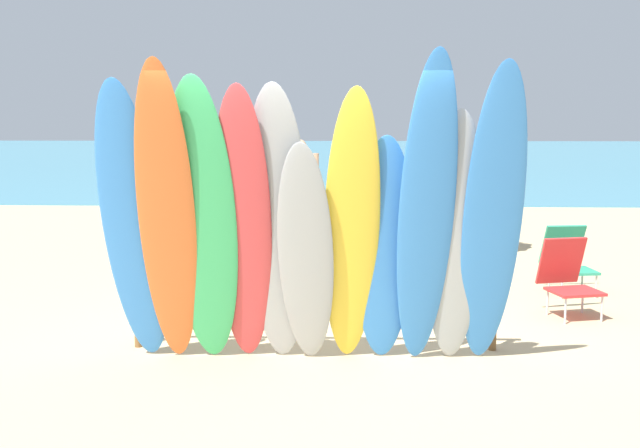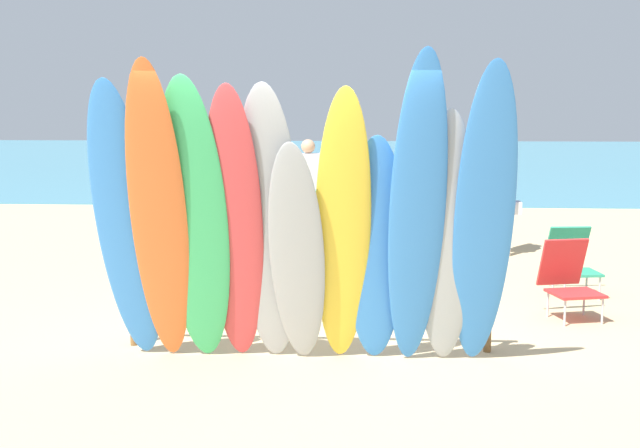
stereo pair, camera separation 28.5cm
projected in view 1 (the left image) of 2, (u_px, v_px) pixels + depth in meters
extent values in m
plane|color=tan|center=(334.00, 193.00, 21.16)|extent=(60.00, 60.00, 0.00)
cube|color=teal|center=(339.00, 157.00, 37.95)|extent=(60.00, 40.00, 0.02)
cylinder|color=brown|center=(137.00, 311.00, 7.31)|extent=(0.07, 0.07, 0.68)
cylinder|color=brown|center=(493.00, 314.00, 7.21)|extent=(0.07, 0.07, 0.68)
cylinder|color=brown|center=(314.00, 277.00, 7.21)|extent=(3.43, 0.06, 0.06)
ellipsoid|color=#337AD1|center=(133.00, 226.00, 6.61)|extent=(0.61, 0.86, 2.47)
ellipsoid|color=orange|center=(167.00, 219.00, 6.49)|extent=(0.52, 0.96, 2.62)
ellipsoid|color=#38B266|center=(203.00, 225.00, 6.56)|extent=(0.59, 0.80, 2.49)
ellipsoid|color=#D13D42|center=(243.00, 229.00, 6.60)|extent=(0.51, 0.80, 2.43)
ellipsoid|color=#999EA3|center=(278.00, 228.00, 6.62)|extent=(0.57, 0.70, 2.44)
ellipsoid|color=#999EA3|center=(306.00, 256.00, 6.61)|extent=(0.54, 0.74, 1.97)
ellipsoid|color=yellow|center=(352.00, 230.00, 6.58)|extent=(0.54, 0.83, 2.40)
ellipsoid|color=#337AD1|center=(384.00, 251.00, 6.69)|extent=(0.50, 0.56, 2.01)
ellipsoid|color=#337AD1|center=(426.00, 216.00, 6.43)|extent=(0.53, 0.96, 2.69)
ellipsoid|color=#999EA3|center=(455.00, 241.00, 6.57)|extent=(0.52, 0.76, 2.23)
ellipsoid|color=#337AD1|center=(492.00, 221.00, 6.42)|extent=(0.49, 0.99, 2.60)
cylinder|color=#9E704C|center=(422.00, 261.00, 9.49)|extent=(0.12, 0.12, 0.78)
cylinder|color=#9E704C|center=(398.00, 258.00, 9.67)|extent=(0.12, 0.12, 0.78)
cube|color=black|center=(410.00, 233.00, 9.53)|extent=(0.42, 0.26, 0.19)
cube|color=#B23399|center=(411.00, 203.00, 9.48)|extent=(0.45, 0.39, 0.61)
sphere|color=#9E704C|center=(411.00, 169.00, 9.42)|extent=(0.22, 0.22, 0.22)
cylinder|color=#9E704C|center=(430.00, 202.00, 9.33)|extent=(0.10, 0.10, 0.55)
cylinder|color=#9E704C|center=(392.00, 199.00, 9.62)|extent=(0.10, 0.10, 0.55)
cylinder|color=#9E704C|center=(422.00, 211.00, 14.08)|extent=(0.13, 0.13, 0.85)
cylinder|color=#9E704C|center=(441.00, 211.00, 13.98)|extent=(0.13, 0.13, 0.85)
cube|color=#B23399|center=(432.00, 191.00, 13.98)|extent=(0.45, 0.28, 0.20)
cube|color=silver|center=(432.00, 169.00, 13.92)|extent=(0.48, 0.33, 0.66)
sphere|color=#9E704C|center=(433.00, 143.00, 13.85)|extent=(0.24, 0.24, 0.24)
cylinder|color=#9E704C|center=(417.00, 166.00, 13.99)|extent=(0.10, 0.10, 0.59)
cylinder|color=#9E704C|center=(448.00, 167.00, 13.83)|extent=(0.10, 0.10, 0.59)
cylinder|color=beige|center=(496.00, 226.00, 12.33)|extent=(0.12, 0.12, 0.79)
cylinder|color=beige|center=(499.00, 229.00, 12.00)|extent=(0.12, 0.12, 0.79)
cube|color=silver|center=(498.00, 207.00, 12.12)|extent=(0.43, 0.26, 0.19)
cube|color=#2D4CB2|center=(499.00, 183.00, 12.06)|extent=(0.23, 0.42, 0.62)
sphere|color=beige|center=(500.00, 155.00, 12.00)|extent=(0.22, 0.22, 0.22)
cylinder|color=beige|center=(497.00, 179.00, 12.32)|extent=(0.10, 0.10, 0.55)
cylinder|color=beige|center=(502.00, 182.00, 11.80)|extent=(0.10, 0.10, 0.55)
cylinder|color=tan|center=(310.00, 216.00, 13.33)|extent=(0.13, 0.13, 0.84)
cylinder|color=tan|center=(290.00, 217.00, 13.26)|extent=(0.13, 0.13, 0.84)
cube|color=#33A36B|center=(300.00, 196.00, 13.24)|extent=(0.45, 0.28, 0.20)
cube|color=silver|center=(300.00, 173.00, 13.19)|extent=(0.47, 0.32, 0.66)
sphere|color=tan|center=(300.00, 146.00, 13.12)|extent=(0.24, 0.24, 0.24)
cylinder|color=tan|center=(316.00, 170.00, 13.24)|extent=(0.10, 0.10, 0.58)
cylinder|color=tan|center=(284.00, 171.00, 13.12)|extent=(0.10, 0.10, 0.58)
cylinder|color=brown|center=(221.00, 208.00, 14.86)|extent=(0.11, 0.11, 0.74)
cylinder|color=brown|center=(215.00, 207.00, 15.11)|extent=(0.11, 0.11, 0.74)
cube|color=#33A36B|center=(218.00, 191.00, 14.94)|extent=(0.40, 0.24, 0.18)
cube|color=#B23399|center=(217.00, 173.00, 14.89)|extent=(0.38, 0.43, 0.58)
sphere|color=brown|center=(217.00, 152.00, 14.84)|extent=(0.21, 0.21, 0.21)
cylinder|color=brown|center=(223.00, 172.00, 14.68)|extent=(0.09, 0.09, 0.51)
cylinder|color=brown|center=(212.00, 171.00, 15.09)|extent=(0.09, 0.09, 0.51)
cylinder|color=#B7B7BC|center=(562.00, 287.00, 9.21)|extent=(0.02, 0.02, 0.28)
cylinder|color=#B7B7BC|center=(596.00, 287.00, 9.25)|extent=(0.02, 0.02, 0.28)
cylinder|color=#B7B7BC|center=(549.00, 281.00, 9.58)|extent=(0.02, 0.02, 0.28)
cylinder|color=#B7B7BC|center=(582.00, 280.00, 9.62)|extent=(0.02, 0.02, 0.28)
cube|color=#2D9370|center=(573.00, 271.00, 9.39)|extent=(0.56, 0.51, 0.03)
cube|color=#2D9370|center=(562.00, 244.00, 9.69)|extent=(0.53, 0.32, 0.51)
cylinder|color=#B7B7BC|center=(565.00, 311.00, 8.12)|extent=(0.02, 0.02, 0.28)
cylinder|color=#B7B7BC|center=(602.00, 309.00, 8.20)|extent=(0.02, 0.02, 0.28)
cylinder|color=#B7B7BC|center=(547.00, 302.00, 8.48)|extent=(0.02, 0.02, 0.28)
cylinder|color=#B7B7BC|center=(583.00, 301.00, 8.57)|extent=(0.02, 0.02, 0.28)
cube|color=red|center=(575.00, 291.00, 8.32)|extent=(0.59, 0.56, 0.03)
cube|color=red|center=(561.00, 261.00, 8.58)|extent=(0.53, 0.31, 0.53)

